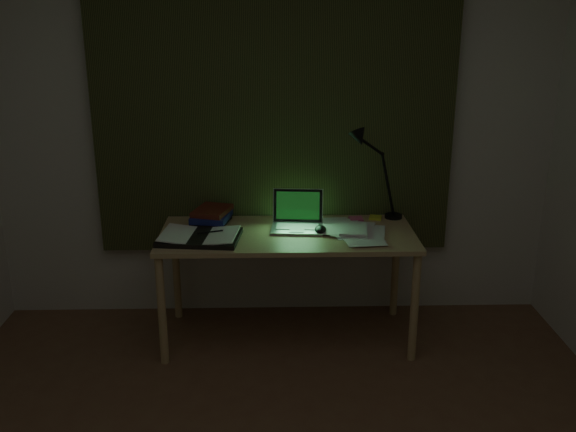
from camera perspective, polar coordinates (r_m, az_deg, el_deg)
name	(u,v)px	position (r m, az deg, el deg)	size (l,w,h in m)	color
wall_back	(274,124)	(4.00, -1.24, 8.21)	(3.50, 0.00, 2.50)	silver
curtain	(274,92)	(3.93, -1.26, 10.98)	(2.20, 0.06, 2.00)	#262D16
desk	(287,286)	(3.87, -0.05, -6.22)	(1.49, 0.65, 0.68)	tan
laptop	(297,212)	(3.76, 0.81, 0.31)	(0.30, 0.34, 0.22)	#AAAAAE
open_textbook	(200,236)	(3.66, -7.86, -1.80)	(0.45, 0.32, 0.04)	white
book_stack	(211,216)	(3.91, -6.83, 0.02)	(0.21, 0.25, 0.10)	white
loose_papers	(344,230)	(3.78, 5.00, -1.21)	(0.36, 0.38, 0.02)	silver
mouse	(320,229)	(3.75, 2.90, -1.20)	(0.07, 0.11, 0.04)	black
sticky_yellow	(375,218)	(4.03, 7.78, -0.14)	(0.07, 0.07, 0.02)	#D1E22F
sticky_pink	(356,219)	(3.98, 6.07, -0.28)	(0.08, 0.08, 0.02)	pink
desk_lamp	(396,173)	(3.99, 9.55, 3.83)	(0.39, 0.30, 0.58)	black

